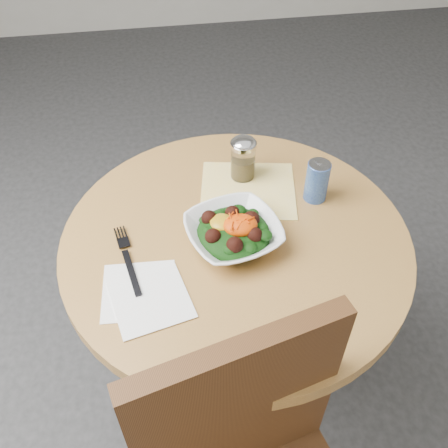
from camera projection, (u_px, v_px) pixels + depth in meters
name	position (u px, v px, depth m)	size (l,w,h in m)	color
ground	(232.00, 377.00, 1.82)	(6.00, 6.00, 0.00)	#2A2A2C
table	(235.00, 283.00, 1.42)	(0.90, 0.90, 0.75)	black
cloth_napkin	(248.00, 190.00, 1.41)	(0.26, 0.24, 0.00)	#E5AE0C
paper_napkins	(145.00, 295.00, 1.15)	(0.22, 0.22, 0.00)	white
salad_bowl	(233.00, 232.00, 1.25)	(0.28, 0.28, 0.09)	white
fork	(127.00, 257.00, 1.22)	(0.07, 0.23, 0.00)	black
spice_shaker	(243.00, 158.00, 1.40)	(0.07, 0.07, 0.13)	silver
beverage_can	(317.00, 181.00, 1.34)	(0.06, 0.06, 0.12)	navy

